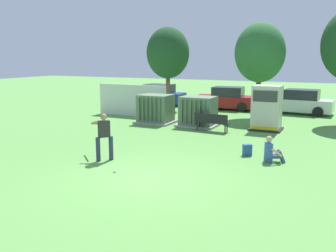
{
  "coord_description": "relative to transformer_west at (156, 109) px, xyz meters",
  "views": [
    {
      "loc": [
        5.25,
        -9.62,
        3.73
      ],
      "look_at": [
        -0.96,
        3.5,
        1.0
      ],
      "focal_mm": 39.41,
      "sensor_mm": 36.0,
      "label": 1
    }
  ],
  "objects": [
    {
      "name": "ground_plane",
      "position": [
        4.29,
        -8.89,
        -0.79
      ],
      "size": [
        96.0,
        96.0,
        0.0
      ],
      "primitive_type": "plane",
      "color": "#5B9947"
    },
    {
      "name": "fence_panel",
      "position": [
        -2.53,
        1.61,
        0.21
      ],
      "size": [
        4.8,
        0.12,
        2.0
      ],
      "primitive_type": "cube",
      "color": "silver",
      "rests_on": "ground"
    },
    {
      "name": "transformer_west",
      "position": [
        0.0,
        0.0,
        0.0
      ],
      "size": [
        2.1,
        1.7,
        1.62
      ],
      "color": "#9E9B93",
      "rests_on": "ground"
    },
    {
      "name": "transformer_mid_west",
      "position": [
        2.54,
        0.11,
        0.0
      ],
      "size": [
        2.1,
        1.7,
        1.62
      ],
      "color": "#9E9B93",
      "rests_on": "ground"
    },
    {
      "name": "generator_enclosure",
      "position": [
        6.11,
        0.61,
        0.35
      ],
      "size": [
        1.6,
        1.4,
        2.3
      ],
      "color": "#262626",
      "rests_on": "ground"
    },
    {
      "name": "park_bench",
      "position": [
        3.68,
        -0.96,
        -0.25
      ],
      "size": [
        1.83,
        0.55,
        0.92
      ],
      "color": "black",
      "rests_on": "ground"
    },
    {
      "name": "batter",
      "position": [
        1.85,
        -7.7,
        0.19
      ],
      "size": [
        1.39,
        1.23,
        1.74
      ],
      "color": "#282D4C",
      "rests_on": "ground"
    },
    {
      "name": "sports_ball",
      "position": [
        3.01,
        -8.78,
        -0.74
      ],
      "size": [
        0.09,
        0.09,
        0.09
      ],
      "primitive_type": "sphere",
      "color": "white",
      "rests_on": "ground"
    },
    {
      "name": "seated_spectator",
      "position": [
        7.42,
        -5.35,
        -0.41
      ],
      "size": [
        0.79,
        0.66,
        0.96
      ],
      "color": "#384C75",
      "rests_on": "ground"
    },
    {
      "name": "backpack",
      "position": [
        6.43,
        -4.84,
        -0.57
      ],
      "size": [
        0.38,
        0.37,
        0.44
      ],
      "color": "#264C8C",
      "rests_on": "ground"
    },
    {
      "name": "tree_left",
      "position": [
        -1.87,
        5.6,
        3.21
      ],
      "size": [
        3.05,
        3.05,
        5.82
      ],
      "color": "brown",
      "rests_on": "ground"
    },
    {
      "name": "tree_center_left",
      "position": [
        4.86,
        4.36,
        3.17
      ],
      "size": [
        3.02,
        3.02,
        5.77
      ],
      "color": "#4C3828",
      "rests_on": "ground"
    },
    {
      "name": "parked_car_leftmost",
      "position": [
        -3.55,
        7.36,
        -0.04
      ],
      "size": [
        4.21,
        1.94,
        1.62
      ],
      "color": "navy",
      "rests_on": "ground"
    },
    {
      "name": "parked_car_left_of_center",
      "position": [
        2.06,
        7.11,
        -0.04
      ],
      "size": [
        4.3,
        2.13,
        1.62
      ],
      "color": "maroon",
      "rests_on": "ground"
    },
    {
      "name": "parked_car_right_of_center",
      "position": [
        7.06,
        7.22,
        -0.04
      ],
      "size": [
        4.3,
        2.12,
        1.62
      ],
      "color": "silver",
      "rests_on": "ground"
    }
  ]
}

